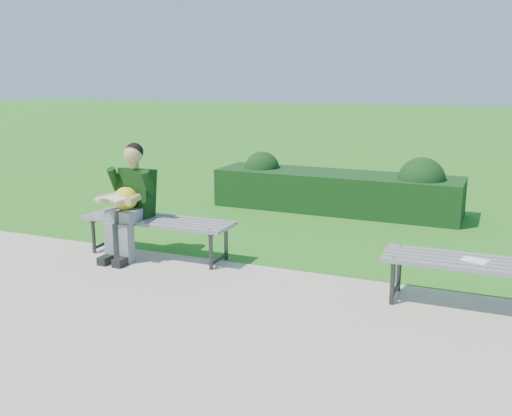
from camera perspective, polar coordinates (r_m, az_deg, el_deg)
ground at (r=6.27m, az=3.00°, el=-6.30°), size 80.00×80.00×0.00m
walkway at (r=4.77m, az=-4.29°, el=-12.56°), size 30.00×3.50×0.02m
hedge at (r=9.07m, az=8.40°, el=1.92°), size 3.85×1.03×0.92m
bench_left at (r=6.69m, az=-9.78°, el=-1.52°), size 1.80×0.50×0.46m
bench_right at (r=5.47m, az=22.03°, el=-5.57°), size 1.80×0.50×0.46m
seated_boy at (r=6.71m, az=-12.49°, el=1.02°), size 0.56×0.76×1.31m
paper_sheet at (r=5.45m, az=21.03°, el=-4.91°), size 0.26×0.22×0.01m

